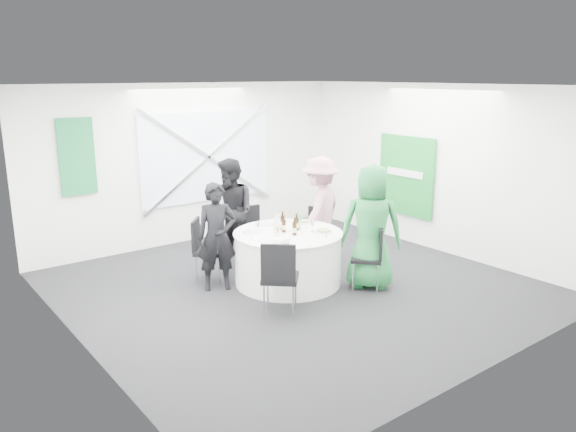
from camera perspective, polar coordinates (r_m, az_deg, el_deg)
floor at (r=8.06m, az=0.87°, el=-7.18°), size 6.00×6.00×0.00m
ceiling at (r=7.51m, az=0.96°, el=13.13°), size 6.00×6.00×0.00m
wall_back at (r=10.14m, az=-9.75°, el=5.28°), size 6.00×0.00×6.00m
wall_front at (r=5.70m, az=20.06°, el=-2.38°), size 6.00×0.00×6.00m
wall_left at (r=6.30m, az=-20.98°, el=-0.93°), size 0.00×6.00×6.00m
wall_right at (r=9.79m, az=14.84°, el=4.69°), size 0.00×6.00×6.00m
window_panel at (r=10.24m, az=-8.18°, el=5.99°), size 2.60×0.03×1.60m
window_brace_a at (r=10.20m, az=-8.06°, el=5.96°), size 2.63×0.05×1.84m
window_brace_b at (r=10.20m, az=-8.06°, el=5.96°), size 2.63×0.05×1.84m
green_banner at (r=9.30m, az=-20.65°, el=5.64°), size 0.55×0.04×1.20m
green_sign at (r=10.15m, az=11.88°, el=4.04°), size 0.05×1.20×1.40m
banquet_table at (r=8.08m, az=0.00°, el=-4.26°), size 1.56×1.56×0.76m
chair_back at (r=8.89m, az=-3.66°, el=-1.49°), size 0.45×0.46×0.92m
chair_back_left at (r=8.21m, az=-8.53°, el=-2.94°), size 0.59×0.59×0.92m
chair_back_right at (r=9.07m, az=2.92°, el=-1.42°), size 0.53×0.53×0.86m
chair_front_right at (r=7.91m, az=8.60°, el=-3.69°), size 0.58×0.58×0.91m
chair_front_left at (r=6.91m, az=-0.88°, el=-5.80°), size 0.63×0.63×0.98m
person_man_back_left at (r=7.82m, az=-7.24°, el=-2.11°), size 0.66×0.56×1.52m
person_man_back at (r=8.86m, az=-5.77°, el=0.42°), size 0.54×0.86×1.68m
person_woman_pink at (r=8.92m, az=3.23°, el=0.63°), size 1.21×0.93×1.70m
person_woman_green at (r=7.88m, az=8.46°, el=-1.11°), size 1.00×1.00×1.76m
plate_back at (r=8.40m, az=-2.41°, el=-0.80°), size 0.27×0.27×0.01m
plate_back_left at (r=7.99m, az=-3.63°, el=-1.60°), size 0.28×0.28×0.01m
plate_back_right at (r=8.48m, az=1.64°, el=-0.58°), size 0.26×0.26×0.04m
plate_front_right at (r=7.98m, az=3.64°, el=-1.56°), size 0.28×0.28×0.04m
plate_front_left at (r=7.46m, az=-1.58°, el=-2.73°), size 0.26×0.26×0.01m
napkin at (r=7.44m, az=-0.66°, el=-2.51°), size 0.22×0.17×0.05m
beer_bottle_a at (r=7.95m, az=-0.43°, el=-1.02°), size 0.06×0.06×0.24m
beer_bottle_b at (r=8.07m, az=-0.56°, el=-0.70°), size 0.06×0.06×0.27m
beer_bottle_c at (r=8.05m, az=0.85°, el=-0.82°), size 0.06×0.06×0.25m
beer_bottle_d at (r=7.81m, az=0.66°, el=-1.29°), size 0.06×0.06×0.25m
green_water_bottle at (r=8.08m, az=1.05°, el=-0.62°), size 0.08×0.08×0.29m
clear_water_bottle at (r=7.76m, az=-1.21°, el=-1.18°), size 0.08×0.08×0.31m
wine_glass_a at (r=7.61m, az=-0.97°, el=-1.47°), size 0.07×0.07×0.17m
wine_glass_b at (r=8.30m, az=-0.88°, el=-0.12°), size 0.07×0.07×0.17m
wine_glass_c at (r=7.90m, az=-3.08°, el=-0.90°), size 0.07×0.07×0.17m
wine_glass_d at (r=8.30m, az=1.05°, el=-0.12°), size 0.07×0.07×0.17m
wine_glass_e at (r=7.97m, az=2.51°, el=-0.76°), size 0.07×0.07×0.17m
fork_a at (r=8.09m, az=-4.02°, el=-1.45°), size 0.09×0.14×0.01m
knife_a at (r=7.71m, az=-3.72°, el=-2.23°), size 0.08×0.14×0.01m
fork_b at (r=8.43m, az=2.26°, el=-0.77°), size 0.10×0.13×0.01m
knife_b at (r=8.52m, az=0.26°, el=-0.59°), size 0.09×0.14×0.01m
fork_c at (r=7.76m, az=3.90°, el=-2.11°), size 0.12×0.12×0.01m
knife_c at (r=8.14m, az=3.90°, el=-1.34°), size 0.11×0.13×0.01m
fork_d at (r=8.47m, az=-1.73°, el=-0.69°), size 0.15×0.03×0.01m
knife_d at (r=8.33m, az=-3.04°, el=-0.95°), size 0.15×0.03×0.01m
fork_e at (r=7.52m, az=-2.53°, el=-2.63°), size 0.10×0.13×0.01m
knife_e at (r=7.42m, az=-0.09°, el=-2.87°), size 0.10×0.13×0.01m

